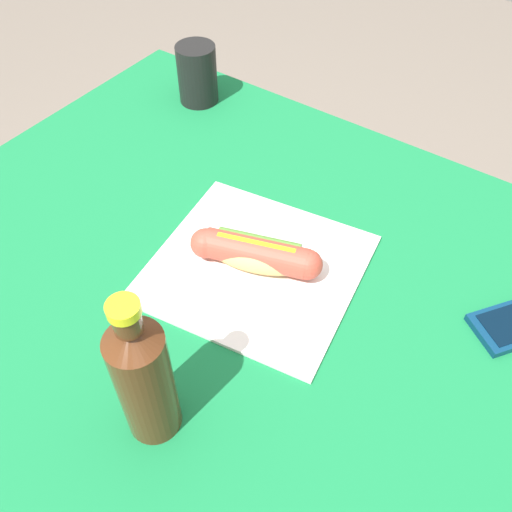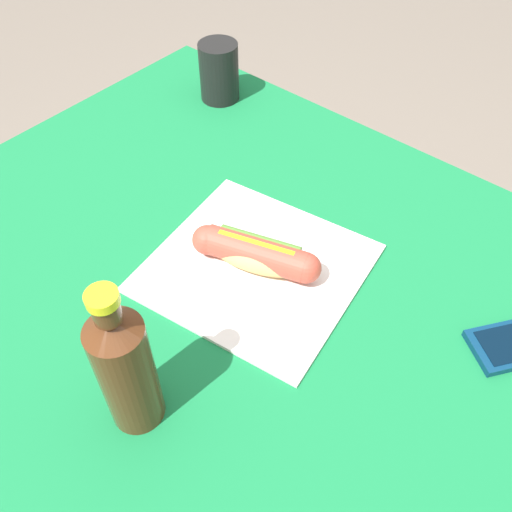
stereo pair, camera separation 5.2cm
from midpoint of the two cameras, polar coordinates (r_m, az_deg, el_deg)
The scene contains 6 objects.
ground_plane at distance 1.51m, azimuth -2.62°, elevation -20.12°, with size 6.00×6.00×0.00m, color #6B6056.
dining_table at distance 0.97m, azimuth -3.85°, elevation -6.71°, with size 1.11×0.91×0.74m.
paper_wrapper at distance 0.87m, azimuth -1.72°, elevation -1.25°, with size 0.31×0.29×0.01m, color silver.
hot_dog at distance 0.85m, azimuth -1.75°, elevation 0.20°, with size 0.20×0.10×0.05m.
soda_bottle at distance 0.66m, azimuth -13.63°, elevation -11.96°, with size 0.07×0.07×0.24m.
drinking_cup at distance 1.21m, azimuth -7.27°, elevation 17.79°, with size 0.08×0.08×0.12m, color black.
Camera 1 is at (0.35, -0.44, 1.40)m, focal length 39.48 mm.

